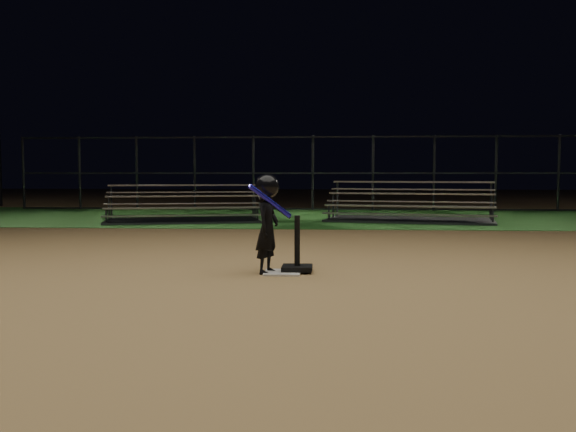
% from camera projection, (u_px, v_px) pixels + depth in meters
% --- Properties ---
extents(ground, '(80.00, 80.00, 0.00)m').
position_uv_depth(ground, '(282.00, 274.00, 7.65)').
color(ground, '#9D7947').
rests_on(ground, ground).
extents(grass_strip, '(60.00, 8.00, 0.01)m').
position_uv_depth(grass_strip, '(310.00, 217.00, 17.60)').
color(grass_strip, '#1C4C18').
rests_on(grass_strip, ground).
extents(home_plate, '(0.45, 0.45, 0.02)m').
position_uv_depth(home_plate, '(282.00, 273.00, 7.65)').
color(home_plate, beige).
rests_on(home_plate, ground).
extents(batting_tee, '(0.38, 0.38, 0.70)m').
position_uv_depth(batting_tee, '(297.00, 261.00, 7.75)').
color(batting_tee, black).
rests_on(batting_tee, home_plate).
extents(child_batter, '(0.52, 0.55, 1.24)m').
position_uv_depth(child_batter, '(267.00, 221.00, 7.62)').
color(child_batter, black).
rests_on(child_batter, ground).
extents(bleacher_left, '(4.21, 2.72, 0.95)m').
position_uv_depth(bleacher_left, '(183.00, 214.00, 15.80)').
color(bleacher_left, '#A4A4A9').
rests_on(bleacher_left, ground).
extents(bleacher_right, '(4.56, 2.87, 1.04)m').
position_uv_depth(bleacher_right, '(410.00, 213.00, 15.94)').
color(bleacher_right, silver).
rests_on(bleacher_right, ground).
extents(backstop_fence, '(20.08, 0.08, 2.50)m').
position_uv_depth(backstop_fence, '(313.00, 173.00, 20.50)').
color(backstop_fence, '#38383D').
rests_on(backstop_fence, ground).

